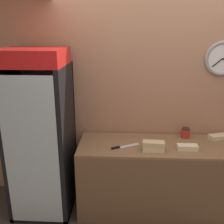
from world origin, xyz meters
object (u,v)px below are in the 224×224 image
at_px(beverage_cooler, 42,126).
at_px(sandwich_flat_left, 187,147).
at_px(sandwich_stack_middle, 154,144).
at_px(sandwich_flat_right, 218,137).
at_px(chefs_knife, 121,147).
at_px(sandwich_stack_bottom, 153,149).
at_px(condiment_jar, 186,133).

bearing_deg(beverage_cooler, sandwich_flat_left, -4.94).
height_order(sandwich_stack_middle, sandwich_flat_right, sandwich_stack_middle).
bearing_deg(sandwich_stack_middle, sandwich_flat_left, 7.46).
bearing_deg(chefs_knife, sandwich_stack_bottom, -11.83).
height_order(sandwich_stack_bottom, sandwich_flat_right, sandwich_stack_bottom).
xyz_separation_m(beverage_cooler, sandwich_flat_right, (2.15, 0.19, -0.18)).
distance_m(sandwich_stack_bottom, sandwich_stack_middle, 0.06).
relative_size(sandwich_stack_bottom, sandwich_flat_right, 0.97).
xyz_separation_m(sandwich_flat_right, chefs_knife, (-1.20, -0.31, -0.02)).
bearing_deg(condiment_jar, beverage_cooler, -173.42).
bearing_deg(condiment_jar, sandwich_flat_right, -1.52).
bearing_deg(sandwich_stack_bottom, sandwich_stack_middle, 0.00).
height_order(sandwich_flat_right, condiment_jar, condiment_jar).
bearing_deg(sandwich_flat_left, condiment_jar, 82.04).
bearing_deg(sandwich_stack_middle, sandwich_stack_bottom, 0.00).
bearing_deg(sandwich_flat_right, sandwich_flat_left, -143.25).
xyz_separation_m(sandwich_stack_middle, condiment_jar, (0.44, 0.40, -0.02)).
relative_size(sandwich_stack_middle, chefs_knife, 0.75).
bearing_deg(sandwich_stack_middle, chefs_knife, 168.17).
distance_m(sandwich_flat_right, condiment_jar, 0.41).
xyz_separation_m(sandwich_stack_bottom, sandwich_stack_middle, (0.00, 0.00, 0.06)).
relative_size(sandwich_stack_middle, sandwich_flat_right, 0.98).
bearing_deg(sandwich_stack_bottom, sandwich_flat_right, 24.84).
bearing_deg(chefs_knife, beverage_cooler, 172.69).
xyz_separation_m(sandwich_flat_left, sandwich_flat_right, (0.45, 0.34, -0.01)).
bearing_deg(sandwich_stack_bottom, chefs_knife, 168.17).
relative_size(beverage_cooler, chefs_knife, 6.07).
relative_size(sandwich_stack_bottom, sandwich_flat_left, 1.07).
distance_m(chefs_knife, condiment_jar, 0.86).
bearing_deg(sandwich_flat_left, sandwich_flat_right, 36.75).
bearing_deg(chefs_knife, condiment_jar, 22.28).
height_order(sandwich_stack_bottom, sandwich_flat_left, sandwich_flat_left).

